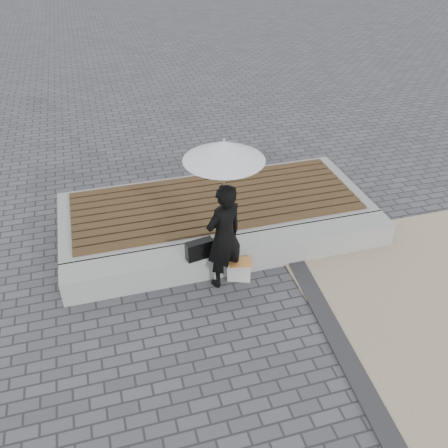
{
  "coord_description": "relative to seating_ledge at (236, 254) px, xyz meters",
  "views": [
    {
      "loc": [
        -1.76,
        -3.86,
        4.67
      ],
      "look_at": [
        -0.28,
        1.29,
        1.0
      ],
      "focal_mm": 39.39,
      "sensor_mm": 36.0,
      "label": 1
    }
  ],
  "objects": [
    {
      "name": "timber_decking",
      "position": [
        0.0,
        1.2,
        0.22
      ],
      "size": [
        4.6,
        1.8,
        0.04
      ],
      "primitive_type": null,
      "color": "brown",
      "rests_on": "timber_platform"
    },
    {
      "name": "handbag",
      "position": [
        -0.59,
        -0.17,
        0.34
      ],
      "size": [
        0.41,
        0.2,
        0.27
      ],
      "primitive_type": "cube",
      "rotation": [
        0.0,
        0.0,
        0.17
      ],
      "color": "black",
      "rests_on": "seating_ledge"
    },
    {
      "name": "parasol",
      "position": [
        -0.28,
        -0.31,
        1.87
      ],
      "size": [
        1.02,
        1.02,
        1.3
      ],
      "rotation": [
        0.0,
        0.0,
        -0.26
      ],
      "color": "#BCBCC2",
      "rests_on": "ground"
    },
    {
      "name": "magazine",
      "position": [
        -0.06,
        -0.37,
        0.15
      ],
      "size": [
        0.37,
        0.3,
        0.01
      ],
      "primitive_type": "cube",
      "rotation": [
        0.0,
        0.0,
        -0.2
      ],
      "color": "#E64B3D",
      "rests_on": "canvas_tote"
    },
    {
      "name": "canvas_tote",
      "position": [
        -0.06,
        -0.32,
        -0.03
      ],
      "size": [
        0.36,
        0.25,
        0.35
      ],
      "primitive_type": "cube",
      "rotation": [
        0.0,
        0.0,
        -0.37
      ],
      "color": "white",
      "rests_on": "ground"
    },
    {
      "name": "seating_ledge",
      "position": [
        0.0,
        0.0,
        0.0
      ],
      "size": [
        5.0,
        0.45,
        0.4
      ],
      "primitive_type": "cube",
      "color": "#ACACA7",
      "rests_on": "ground"
    },
    {
      "name": "timber_platform",
      "position": [
        0.0,
        1.2,
        0.0
      ],
      "size": [
        5.0,
        2.0,
        0.4
      ],
      "primitive_type": "cube",
      "color": "#979692",
      "rests_on": "ground"
    },
    {
      "name": "edging_band",
      "position": [
        0.75,
        -2.1,
        -0.18
      ],
      "size": [
        0.61,
        5.2,
        0.04
      ],
      "primitive_type": "cube",
      "rotation": [
        0.0,
        0.0,
        -0.07
      ],
      "color": "#2F2F32",
      "rests_on": "ground"
    },
    {
      "name": "ground",
      "position": [
        0.0,
        -1.6,
        -0.2
      ],
      "size": [
        80.0,
        80.0,
        0.0
      ],
      "primitive_type": "plane",
      "color": "#505056",
      "rests_on": "ground"
    },
    {
      "name": "woman",
      "position": [
        -0.28,
        -0.31,
        0.6
      ],
      "size": [
        0.68,
        0.58,
        1.59
      ],
      "primitive_type": "imported",
      "rotation": [
        0.0,
        0.0,
        3.54
      ],
      "color": "black",
      "rests_on": "ground"
    }
  ]
}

